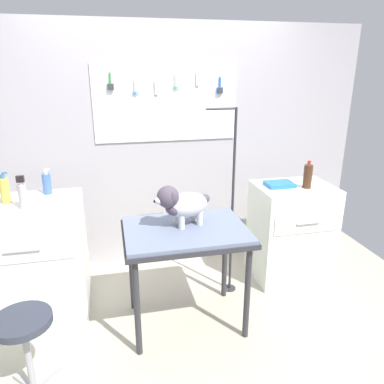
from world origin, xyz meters
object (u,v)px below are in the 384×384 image
at_px(grooming_arm, 231,212).
at_px(spray_bottle_short, 5,190).
at_px(dog, 182,204).
at_px(cabinet_right, 291,232).
at_px(stool, 24,332).
at_px(grooming_table, 186,239).
at_px(counter_left, 33,258).
at_px(soda_bottle, 308,175).

relative_size(grooming_arm, spray_bottle_short, 6.74).
bearing_deg(dog, cabinet_right, 20.24).
xyz_separation_m(cabinet_right, stool, (-2.15, -0.90, -0.01)).
xyz_separation_m(grooming_arm, dog, (-0.48, -0.29, 0.22)).
xyz_separation_m(grooming_table, spray_bottle_short, (-1.27, 0.45, 0.32)).
xyz_separation_m(grooming_table, counter_left, (-1.15, 0.43, -0.25)).
relative_size(counter_left, spray_bottle_short, 3.91).
height_order(grooming_arm, spray_bottle_short, grooming_arm).
bearing_deg(counter_left, grooming_table, -20.62).
xyz_separation_m(stool, spray_bottle_short, (-0.22, 0.89, 0.59)).
distance_m(grooming_arm, spray_bottle_short, 1.76).
height_order(grooming_arm, soda_bottle, grooming_arm).
height_order(grooming_arm, cabinet_right, grooming_arm).
xyz_separation_m(grooming_table, stool, (-1.05, -0.44, -0.27)).
bearing_deg(stool, grooming_arm, 27.40).
bearing_deg(soda_bottle, grooming_table, -161.42).
height_order(grooming_table, cabinet_right, cabinet_right).
height_order(dog, stool, dog).
height_order(counter_left, cabinet_right, counter_left).
xyz_separation_m(counter_left, spray_bottle_short, (-0.12, 0.02, 0.57)).
relative_size(grooming_table, grooming_arm, 0.56).
bearing_deg(spray_bottle_short, soda_bottle, -1.35).
distance_m(spray_bottle_short, soda_bottle, 2.44).
bearing_deg(counter_left, dog, -18.61).
height_order(grooming_table, counter_left, counter_left).
bearing_deg(dog, grooming_arm, 31.40).
bearing_deg(cabinet_right, stool, -157.20).
bearing_deg(counter_left, stool, -83.83).
bearing_deg(dog, counter_left, 161.39).
relative_size(counter_left, stool, 1.72).
relative_size(grooming_table, dog, 2.10).
distance_m(grooming_arm, cabinet_right, 0.71).
distance_m(grooming_table, soda_bottle, 1.27).
distance_m(stool, soda_bottle, 2.44).
bearing_deg(cabinet_right, counter_left, -179.26).
height_order(grooming_table, spray_bottle_short, spray_bottle_short).
relative_size(grooming_arm, soda_bottle, 6.61).
bearing_deg(stool, dog, 25.45).
xyz_separation_m(grooming_table, soda_bottle, (1.17, 0.39, 0.29)).
xyz_separation_m(grooming_table, dog, (-0.02, 0.05, 0.26)).
bearing_deg(spray_bottle_short, cabinet_right, 0.28).
distance_m(dog, counter_left, 1.29).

